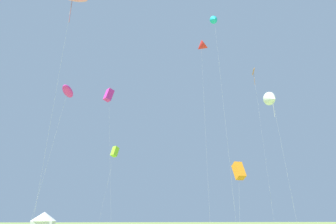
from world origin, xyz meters
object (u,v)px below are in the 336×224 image
Objects in this scene: kite_lime_box at (115,152)px; kite_white_delta at (272,99)px; kite_magenta_parafoil at (68,91)px; kite_orange_diamond at (254,75)px; kite_cyan_delta at (214,20)px; kite_magenta_box at (109,95)px; kite_red_delta at (201,47)px; kite_orange_box at (239,171)px; festival_tent_right at (44,220)px.

kite_white_delta is at bearing -43.53° from kite_lime_box.
kite_orange_diamond is (38.48, 18.23, 15.62)m from kite_magenta_parafoil.
kite_cyan_delta is 33.28m from kite_lime_box.
kite_lime_box is (-24.17, 22.96, -4.54)m from kite_white_delta.
kite_white_delta is 0.77× the size of kite_magenta_box.
kite_red_delta is 9.76m from kite_cyan_delta.
kite_red_delta is 0.99× the size of kite_orange_diamond.
kite_magenta_parafoil is 0.69× the size of kite_magenta_box.
kite_red_delta is 25.68m from kite_orange_box.
kite_white_delta is at bearing -59.05° from kite_orange_box.
kite_cyan_delta is 3.20× the size of kite_orange_box.
kite_cyan_delta reaches higher than kite_magenta_parafoil.
kite_cyan_delta is at bearing -93.82° from kite_red_delta.
kite_orange_box is 36.50m from festival_tent_right.
kite_red_delta is at bearing 132.38° from kite_white_delta.
kite_white_delta is 19.17m from kite_red_delta.
festival_tent_right is (-27.22, 21.86, -31.71)m from kite_cyan_delta.
kite_magenta_box is at bearing 154.16° from kite_red_delta.
festival_tent_right is (-27.86, 12.17, -32.65)m from kite_red_delta.
kite_white_delta is at bearing -30.52° from festival_tent_right.
festival_tent_right is at bearing 141.23° from kite_cyan_delta.
kite_magenta_box is (5.00, 17.92, 7.56)m from kite_magenta_parafoil.
kite_orange_box is (4.56, -2.80, -25.11)m from kite_red_delta.
kite_orange_diamond is at bearing 0.54° from kite_magenta_box.
kite_orange_box is (22.32, -11.40, -16.75)m from kite_magenta_box.
festival_tent_right is (-5.11, 21.48, -16.73)m from kite_magenta_parafoil.
kite_red_delta is 18.08m from kite_orange_diamond.
kite_magenta_parafoil is at bearing -76.62° from festival_tent_right.
kite_magenta_box is at bearing 74.42° from kite_magenta_parafoil.
kite_red_delta is 1.04× the size of kite_cyan_delta.
kite_red_delta is 28.32m from kite_lime_box.
kite_lime_box is 0.86× the size of kite_magenta_parafoil.
kite_orange_box is at bearing 52.90° from kite_cyan_delta.
festival_tent_right is at bearing 103.38° from kite_magenta_parafoil.
kite_red_delta reaches higher than kite_lime_box.
kite_red_delta is 7.72× the size of festival_tent_right.
kite_orange_box is at bearing -31.55° from kite_red_delta.
kite_orange_diamond is at bearing 46.38° from kite_orange_box.
kite_magenta_parafoil is 27.70m from festival_tent_right.
kite_magenta_box reaches higher than kite_lime_box.
kite_red_delta reaches higher than kite_magenta_parafoil.
kite_magenta_parafoil is (-22.75, -9.31, -15.92)m from kite_red_delta.
kite_red_delta is 2.18× the size of kite_lime_box.
kite_magenta_box is 30.15m from kite_orange_box.
kite_red_delta is 21.43m from kite_magenta_box.
kite_lime_box is 36.99m from kite_orange_diamond.
kite_cyan_delta is at bearing -177.02° from kite_white_delta.
kite_cyan_delta is 26.71m from kite_magenta_parafoil.
kite_magenta_parafoil is 20.08m from kite_magenta_box.
kite_orange_diamond reaches higher than kite_magenta_box.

